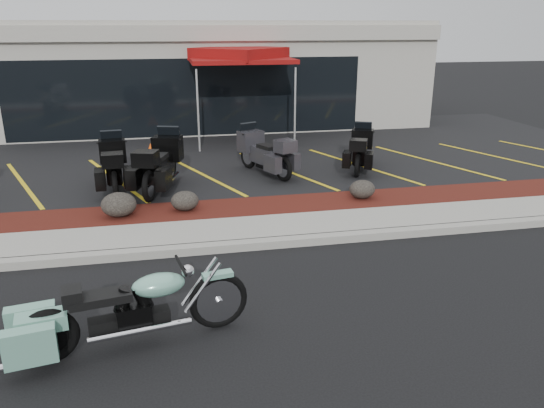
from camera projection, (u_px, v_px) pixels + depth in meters
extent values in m
plane|color=black|center=(228.00, 272.00, 8.77)|extent=(90.00, 90.00, 0.00)
cube|color=gray|center=(222.00, 247.00, 9.58)|extent=(24.00, 0.25, 0.15)
cube|color=gray|center=(218.00, 233.00, 10.23)|extent=(24.00, 1.20, 0.15)
cube|color=#3D170D|center=(212.00, 212.00, 11.34)|extent=(24.00, 1.20, 0.16)
cube|color=black|center=(196.00, 154.00, 16.35)|extent=(26.00, 9.60, 0.15)
cube|color=#A19D91|center=(183.00, 73.00, 21.57)|extent=(18.00, 8.00, 4.00)
cube|color=black|center=(189.00, 98.00, 18.04)|extent=(12.00, 0.06, 2.60)
cube|color=#A19D91|center=(186.00, 33.00, 17.33)|extent=(18.00, 0.30, 0.50)
ellipsoid|color=black|center=(119.00, 205.00, 10.78)|extent=(0.71, 0.59, 0.50)
ellipsoid|color=black|center=(185.00, 201.00, 11.15)|extent=(0.59, 0.49, 0.41)
ellipsoid|color=black|center=(362.00, 189.00, 11.92)|extent=(0.59, 0.49, 0.42)
cone|color=#F24B08|center=(151.00, 150.00, 15.60)|extent=(0.40, 0.40, 0.43)
cylinder|color=silver|center=(203.00, 112.00, 15.91)|extent=(0.06, 0.06, 2.48)
cylinder|color=silver|center=(298.00, 107.00, 16.75)|extent=(0.06, 0.06, 2.48)
cylinder|color=silver|center=(188.00, 99.00, 18.64)|extent=(0.06, 0.06, 2.48)
cylinder|color=silver|center=(270.00, 95.00, 19.48)|extent=(0.06, 0.06, 2.48)
cube|color=maroon|center=(239.00, 59.00, 17.24)|extent=(3.53, 3.53, 0.13)
cube|color=maroon|center=(239.00, 53.00, 17.18)|extent=(3.34, 3.34, 0.38)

